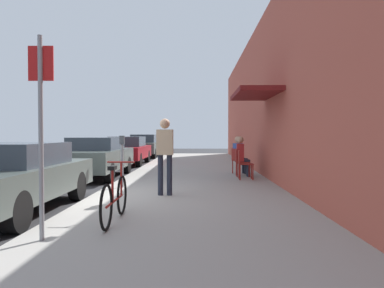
{
  "coord_description": "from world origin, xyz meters",
  "views": [
    {
      "loc": [
        2.4,
        -8.18,
        1.47
      ],
      "look_at": [
        2.15,
        5.48,
        1.12
      ],
      "focal_mm": 34.48,
      "sensor_mm": 36.0,
      "label": 1
    }
  ],
  "objects_px": {
    "parked_car_1": "(96,156)",
    "pedestrian_standing": "(165,150)",
    "parked_car_2": "(127,150)",
    "bicycle_0": "(115,199)",
    "seated_patron_2": "(239,154)",
    "cafe_chair_0": "(243,163)",
    "street_sign": "(41,121)",
    "cafe_chair_2": "(238,159)",
    "parked_car_3": "(144,146)",
    "parked_car_0": "(11,176)",
    "parking_meter": "(122,157)",
    "parked_car_4": "(154,144)",
    "seated_patron_1": "(242,155)",
    "cafe_chair_1": "(240,161)"
  },
  "relations": [
    {
      "from": "parked_car_3",
      "to": "cafe_chair_0",
      "type": "relative_size",
      "value": 5.06
    },
    {
      "from": "parked_car_2",
      "to": "seated_patron_2",
      "type": "bearing_deg",
      "value": -47.43
    },
    {
      "from": "parked_car_2",
      "to": "parking_meter",
      "type": "bearing_deg",
      "value": -79.8
    },
    {
      "from": "street_sign",
      "to": "cafe_chair_0",
      "type": "bearing_deg",
      "value": 62.62
    },
    {
      "from": "cafe_chair_0",
      "to": "parked_car_2",
      "type": "bearing_deg",
      "value": 125.15
    },
    {
      "from": "parking_meter",
      "to": "cafe_chair_2",
      "type": "distance_m",
      "value": 4.64
    },
    {
      "from": "parked_car_2",
      "to": "pedestrian_standing",
      "type": "relative_size",
      "value": 2.59
    },
    {
      "from": "parked_car_0",
      "to": "parked_car_1",
      "type": "distance_m",
      "value": 5.66
    },
    {
      "from": "cafe_chair_2",
      "to": "seated_patron_2",
      "type": "relative_size",
      "value": 0.67
    },
    {
      "from": "seated_patron_1",
      "to": "seated_patron_2",
      "type": "distance_m",
      "value": 0.76
    },
    {
      "from": "parked_car_2",
      "to": "cafe_chair_0",
      "type": "relative_size",
      "value": 5.06
    },
    {
      "from": "parked_car_2",
      "to": "pedestrian_standing",
      "type": "bearing_deg",
      "value": -74.34
    },
    {
      "from": "parked_car_1",
      "to": "pedestrian_standing",
      "type": "xyz_separation_m",
      "value": [
        2.75,
        -4.31,
        0.4
      ]
    },
    {
      "from": "pedestrian_standing",
      "to": "cafe_chair_2",
      "type": "bearing_deg",
      "value": 64.92
    },
    {
      "from": "cafe_chair_0",
      "to": "cafe_chair_2",
      "type": "distance_m",
      "value": 1.52
    },
    {
      "from": "parked_car_4",
      "to": "pedestrian_standing",
      "type": "distance_m",
      "value": 21.14
    },
    {
      "from": "bicycle_0",
      "to": "pedestrian_standing",
      "type": "xyz_separation_m",
      "value": [
        0.55,
        2.5,
        0.64
      ]
    },
    {
      "from": "parked_car_3",
      "to": "parked_car_0",
      "type": "bearing_deg",
      "value": -90.0
    },
    {
      "from": "parked_car_3",
      "to": "seated_patron_2",
      "type": "relative_size",
      "value": 3.41
    },
    {
      "from": "parked_car_3",
      "to": "seated_patron_2",
      "type": "xyz_separation_m",
      "value": [
        4.9,
        -10.96,
        0.06
      ]
    },
    {
      "from": "parked_car_1",
      "to": "parked_car_4",
      "type": "distance_m",
      "value": 16.65
    },
    {
      "from": "parked_car_0",
      "to": "street_sign",
      "type": "height_order",
      "value": "street_sign"
    },
    {
      "from": "cafe_chair_0",
      "to": "seated_patron_2",
      "type": "height_order",
      "value": "seated_patron_2"
    },
    {
      "from": "parked_car_1",
      "to": "parked_car_2",
      "type": "height_order",
      "value": "parked_car_1"
    },
    {
      "from": "parked_car_0",
      "to": "parked_car_2",
      "type": "bearing_deg",
      "value": 90.0
    },
    {
      "from": "parked_car_0",
      "to": "pedestrian_standing",
      "type": "relative_size",
      "value": 2.59
    },
    {
      "from": "parked_car_0",
      "to": "parked_car_3",
      "type": "bearing_deg",
      "value": 90.0
    },
    {
      "from": "parked_car_1",
      "to": "cafe_chair_0",
      "type": "distance_m",
      "value": 5.03
    },
    {
      "from": "parked_car_4",
      "to": "parked_car_2",
      "type": "bearing_deg",
      "value": -90.0
    },
    {
      "from": "parked_car_2",
      "to": "seated_patron_1",
      "type": "bearing_deg",
      "value": -51.19
    },
    {
      "from": "parked_car_2",
      "to": "street_sign",
      "type": "xyz_separation_m",
      "value": [
        1.5,
        -13.32,
        0.93
      ]
    },
    {
      "from": "parked_car_3",
      "to": "street_sign",
      "type": "xyz_separation_m",
      "value": [
        1.5,
        -18.95,
        0.89
      ]
    },
    {
      "from": "parking_meter",
      "to": "cafe_chair_2",
      "type": "xyz_separation_m",
      "value": [
        3.29,
        3.27,
        -0.26
      ]
    },
    {
      "from": "parked_car_1",
      "to": "parking_meter",
      "type": "bearing_deg",
      "value": -63.52
    },
    {
      "from": "bicycle_0",
      "to": "pedestrian_standing",
      "type": "distance_m",
      "value": 2.64
    },
    {
      "from": "parked_car_1",
      "to": "street_sign",
      "type": "height_order",
      "value": "street_sign"
    },
    {
      "from": "seated_patron_1",
      "to": "cafe_chair_2",
      "type": "xyz_separation_m",
      "value": [
        -0.06,
        0.74,
        -0.19
      ]
    },
    {
      "from": "seated_patron_1",
      "to": "parked_car_3",
      "type": "bearing_deg",
      "value": 112.69
    },
    {
      "from": "parking_meter",
      "to": "cafe_chair_1",
      "type": "relative_size",
      "value": 1.52
    },
    {
      "from": "parking_meter",
      "to": "street_sign",
      "type": "height_order",
      "value": "street_sign"
    },
    {
      "from": "parked_car_4",
      "to": "cafe_chair_0",
      "type": "distance_m",
      "value": 18.65
    },
    {
      "from": "parked_car_1",
      "to": "cafe_chair_2",
      "type": "relative_size",
      "value": 5.06
    },
    {
      "from": "parked_car_0",
      "to": "seated_patron_2",
      "type": "bearing_deg",
      "value": 49.96
    },
    {
      "from": "parked_car_3",
      "to": "seated_patron_2",
      "type": "distance_m",
      "value": 12.01
    },
    {
      "from": "street_sign",
      "to": "seated_patron_2",
      "type": "xyz_separation_m",
      "value": [
        3.4,
        7.98,
        -0.82
      ]
    },
    {
      "from": "parked_car_4",
      "to": "street_sign",
      "type": "relative_size",
      "value": 1.69
    },
    {
      "from": "seated_patron_1",
      "to": "pedestrian_standing",
      "type": "distance_m",
      "value": 4.31
    },
    {
      "from": "parking_meter",
      "to": "seated_patron_2",
      "type": "distance_m",
      "value": 4.69
    },
    {
      "from": "parked_car_3",
      "to": "pedestrian_standing",
      "type": "distance_m",
      "value": 15.69
    },
    {
      "from": "parked_car_3",
      "to": "pedestrian_standing",
      "type": "relative_size",
      "value": 2.59
    }
  ]
}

